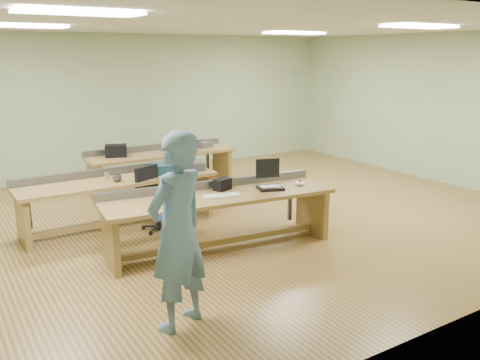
{
  "coord_description": "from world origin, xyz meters",
  "views": [
    {
      "loc": [
        -3.93,
        -6.73,
        2.58
      ],
      "look_at": [
        -0.09,
        -0.6,
        0.78
      ],
      "focal_mm": 38.0,
      "sensor_mm": 36.0,
      "label": 1
    }
  ],
  "objects_px": {
    "laptop_base": "(270,188)",
    "task_chair": "(156,207)",
    "workbench_back": "(162,162)",
    "mug": "(117,178)",
    "person": "(177,232)",
    "workbench_front": "(219,208)",
    "parts_bin_grey": "(189,166)",
    "camera_bag": "(222,184)",
    "drinks_can": "(107,176)",
    "parts_bin_teal": "(167,168)",
    "workbench_mid": "(118,191)"
  },
  "relations": [
    {
      "from": "laptop_base",
      "to": "task_chair",
      "type": "height_order",
      "value": "task_chair"
    },
    {
      "from": "workbench_back",
      "to": "mug",
      "type": "relative_size",
      "value": 20.95
    },
    {
      "from": "mug",
      "to": "laptop_base",
      "type": "bearing_deg",
      "value": -43.35
    },
    {
      "from": "person",
      "to": "workbench_front",
      "type": "bearing_deg",
      "value": -153.26
    },
    {
      "from": "person",
      "to": "mug",
      "type": "bearing_deg",
      "value": -121.04
    },
    {
      "from": "parts_bin_grey",
      "to": "workbench_front",
      "type": "bearing_deg",
      "value": -102.21
    },
    {
      "from": "camera_bag",
      "to": "drinks_can",
      "type": "height_order",
      "value": "camera_bag"
    },
    {
      "from": "camera_bag",
      "to": "parts_bin_teal",
      "type": "distance_m",
      "value": 1.36
    },
    {
      "from": "task_chair",
      "to": "mug",
      "type": "height_order",
      "value": "task_chair"
    },
    {
      "from": "workbench_back",
      "to": "drinks_can",
      "type": "bearing_deg",
      "value": -135.24
    },
    {
      "from": "camera_bag",
      "to": "workbench_back",
      "type": "bearing_deg",
      "value": 63.9
    },
    {
      "from": "parts_bin_teal",
      "to": "mug",
      "type": "bearing_deg",
      "value": -173.47
    },
    {
      "from": "parts_bin_grey",
      "to": "mug",
      "type": "bearing_deg",
      "value": -174.14
    },
    {
      "from": "workbench_back",
      "to": "drinks_can",
      "type": "xyz_separation_m",
      "value": [
        -1.57,
        -1.59,
        0.25
      ]
    },
    {
      "from": "workbench_back",
      "to": "workbench_mid",
      "type": "bearing_deg",
      "value": -132.0
    },
    {
      "from": "workbench_mid",
      "to": "parts_bin_grey",
      "type": "bearing_deg",
      "value": -2.14
    },
    {
      "from": "person",
      "to": "task_chair",
      "type": "height_order",
      "value": "person"
    },
    {
      "from": "person",
      "to": "workbench_mid",
      "type": "bearing_deg",
      "value": -121.71
    },
    {
      "from": "camera_bag",
      "to": "task_chair",
      "type": "relative_size",
      "value": 0.25
    },
    {
      "from": "laptop_base",
      "to": "camera_bag",
      "type": "height_order",
      "value": "camera_bag"
    },
    {
      "from": "person",
      "to": "parts_bin_teal",
      "type": "bearing_deg",
      "value": -135.15
    },
    {
      "from": "drinks_can",
      "to": "parts_bin_grey",
      "type": "bearing_deg",
      "value": -1.42
    },
    {
      "from": "person",
      "to": "parts_bin_teal",
      "type": "xyz_separation_m",
      "value": [
        1.27,
        3.09,
        -0.13
      ]
    },
    {
      "from": "camera_bag",
      "to": "parts_bin_grey",
      "type": "relative_size",
      "value": 0.5
    },
    {
      "from": "workbench_mid",
      "to": "mug",
      "type": "relative_size",
      "value": 22.02
    },
    {
      "from": "workbench_back",
      "to": "parts_bin_teal",
      "type": "relative_size",
      "value": 6.51
    },
    {
      "from": "task_chair",
      "to": "parts_bin_grey",
      "type": "relative_size",
      "value": 2.02
    },
    {
      "from": "parts_bin_grey",
      "to": "camera_bag",
      "type": "bearing_deg",
      "value": -97.39
    },
    {
      "from": "parts_bin_teal",
      "to": "drinks_can",
      "type": "xyz_separation_m",
      "value": [
        -0.94,
        0.07,
        -0.02
      ]
    },
    {
      "from": "workbench_mid",
      "to": "laptop_base",
      "type": "relative_size",
      "value": 8.7
    },
    {
      "from": "camera_bag",
      "to": "mug",
      "type": "relative_size",
      "value": 1.75
    },
    {
      "from": "parts_bin_grey",
      "to": "drinks_can",
      "type": "xyz_separation_m",
      "value": [
        -1.35,
        0.03,
        -0.01
      ]
    },
    {
      "from": "workbench_back",
      "to": "drinks_can",
      "type": "relative_size",
      "value": 25.19
    },
    {
      "from": "camera_bag",
      "to": "task_chair",
      "type": "distance_m",
      "value": 1.22
    },
    {
      "from": "laptop_base",
      "to": "parts_bin_teal",
      "type": "bearing_deg",
      "value": 134.26
    },
    {
      "from": "laptop_base",
      "to": "task_chair",
      "type": "bearing_deg",
      "value": 150.91
    },
    {
      "from": "laptop_base",
      "to": "parts_bin_teal",
      "type": "height_order",
      "value": "parts_bin_teal"
    },
    {
      "from": "person",
      "to": "parts_bin_grey",
      "type": "bearing_deg",
      "value": -141.14
    },
    {
      "from": "person",
      "to": "parts_bin_grey",
      "type": "xyz_separation_m",
      "value": [
        1.69,
        3.12,
        -0.15
      ]
    },
    {
      "from": "workbench_front",
      "to": "person",
      "type": "distance_m",
      "value": 2.12
    },
    {
      "from": "workbench_front",
      "to": "mug",
      "type": "bearing_deg",
      "value": 129.45
    },
    {
      "from": "person",
      "to": "laptop_base",
      "type": "relative_size",
      "value": 5.59
    },
    {
      "from": "workbench_front",
      "to": "workbench_mid",
      "type": "bearing_deg",
      "value": 125.1
    },
    {
      "from": "person",
      "to": "parts_bin_teal",
      "type": "relative_size",
      "value": 4.4
    },
    {
      "from": "laptop_base",
      "to": "drinks_can",
      "type": "xyz_separation_m",
      "value": [
        -1.76,
        1.72,
        0.04
      ]
    },
    {
      "from": "workbench_mid",
      "to": "workbench_back",
      "type": "xyz_separation_m",
      "value": [
        1.41,
        1.6,
        -0.0
      ]
    },
    {
      "from": "workbench_back",
      "to": "person",
      "type": "relative_size",
      "value": 1.48
    },
    {
      "from": "workbench_front",
      "to": "workbench_mid",
      "type": "distance_m",
      "value": 1.79
    },
    {
      "from": "laptop_base",
      "to": "task_chair",
      "type": "xyz_separation_m",
      "value": [
        -1.19,
        1.28,
        -0.42
      ]
    },
    {
      "from": "workbench_back",
      "to": "parts_bin_grey",
      "type": "xyz_separation_m",
      "value": [
        -0.22,
        -1.62,
        0.26
      ]
    }
  ]
}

